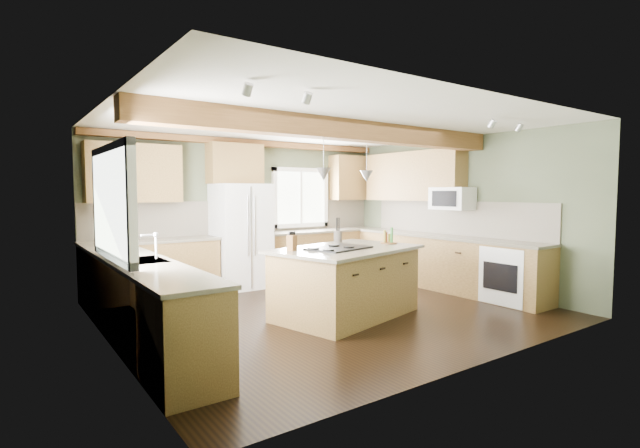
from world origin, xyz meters
TOP-DOWN VIEW (x-y plane):
  - floor at (0.00, 0.00)m, footprint 5.60×5.60m
  - ceiling at (0.00, 0.00)m, footprint 5.60×5.60m
  - wall_back at (0.00, 2.50)m, footprint 5.60×0.00m
  - wall_left at (-2.80, 0.00)m, footprint 0.00×5.00m
  - wall_right at (2.80, 0.00)m, footprint 0.00×5.00m
  - ceiling_beam at (0.00, -0.36)m, footprint 5.55×0.26m
  - soffit_trim at (0.00, 2.40)m, footprint 5.55×0.20m
  - backsplash_back at (0.00, 2.48)m, footprint 5.58×0.03m
  - backsplash_right at (2.78, 0.05)m, footprint 0.03×3.70m
  - base_cab_back_left at (-1.79, 2.20)m, footprint 2.02×0.60m
  - counter_back_left at (-1.79, 2.20)m, footprint 2.06×0.64m
  - base_cab_back_right at (1.49, 2.20)m, footprint 2.62×0.60m
  - counter_back_right at (1.49, 2.20)m, footprint 2.66×0.64m
  - base_cab_left at (-2.50, 0.05)m, footprint 0.60×3.70m
  - counter_left at (-2.50, 0.05)m, footprint 0.64×3.74m
  - base_cab_right at (2.50, 0.05)m, footprint 0.60×3.70m
  - counter_right at (2.50, 0.05)m, footprint 0.64×3.74m
  - upper_cab_back_left at (-1.99, 2.33)m, footprint 1.40×0.35m
  - upper_cab_over_fridge at (-0.30, 2.33)m, footprint 0.96×0.35m
  - upper_cab_right at (2.62, 0.90)m, footprint 0.35×2.20m
  - upper_cab_back_corner at (2.30, 2.33)m, footprint 0.90×0.35m
  - window_left at (-2.78, 0.05)m, footprint 0.04×1.60m
  - window_back at (1.15, 2.48)m, footprint 1.10×0.04m
  - sink at (-2.50, 0.05)m, footprint 0.50×0.65m
  - faucet at (-2.32, 0.05)m, footprint 0.02×0.02m
  - dishwasher at (-2.49, -1.25)m, footprint 0.60×0.60m
  - oven at (2.49, -1.25)m, footprint 0.60×0.72m
  - microwave at (2.58, -0.05)m, footprint 0.40×0.70m
  - pendant_left at (-0.41, -0.48)m, footprint 0.18×0.18m
  - pendant_right at (0.49, -0.25)m, footprint 0.18×0.18m
  - refrigerator at (-0.30, 2.12)m, footprint 0.90×0.74m
  - island at (0.04, -0.36)m, footprint 2.08×1.56m
  - island_top at (0.04, -0.36)m, footprint 2.24×1.71m
  - cooktop at (-0.11, -0.40)m, footprint 0.91×0.72m
  - knife_block at (-0.71, -0.20)m, footprint 0.15×0.13m
  - utensil_crock at (0.37, 0.25)m, footprint 0.13×0.13m
  - bottle_tray at (0.86, -0.32)m, footprint 0.24×0.24m

SIDE VIEW (x-z plane):
  - floor at x=0.00m, z-range 0.00..0.00m
  - dishwasher at x=-2.49m, z-range 0.01..0.85m
  - oven at x=2.49m, z-range 0.01..0.85m
  - base_cab_back_left at x=-1.79m, z-range 0.00..0.88m
  - base_cab_back_right at x=1.49m, z-range 0.00..0.88m
  - base_cab_left at x=-2.50m, z-range 0.00..0.88m
  - base_cab_right at x=2.50m, z-range 0.00..0.88m
  - island at x=0.04m, z-range 0.00..0.88m
  - counter_back_left at x=-1.79m, z-range 0.88..0.92m
  - counter_back_right at x=1.49m, z-range 0.88..0.92m
  - counter_left at x=-2.50m, z-range 0.88..0.92m
  - counter_right at x=2.50m, z-range 0.88..0.92m
  - refrigerator at x=-0.30m, z-range 0.00..1.80m
  - island_top at x=0.04m, z-range 0.88..0.92m
  - sink at x=-2.50m, z-range 0.89..0.92m
  - cooktop at x=-0.11m, z-range 0.92..0.94m
  - utensil_crock at x=0.37m, z-range 0.92..1.09m
  - knife_block at x=-0.71m, z-range 0.92..1.12m
  - bottle_tray at x=0.86m, z-range 0.92..1.14m
  - faucet at x=-2.32m, z-range 0.91..1.19m
  - backsplash_back at x=0.00m, z-range 0.92..1.50m
  - backsplash_right at x=2.78m, z-range 0.92..1.50m
  - wall_back at x=0.00m, z-range -1.50..4.10m
  - wall_left at x=-2.80m, z-range -1.20..3.80m
  - wall_right at x=2.80m, z-range -1.20..3.80m
  - window_back at x=1.15m, z-range 1.05..2.05m
  - window_left at x=-2.78m, z-range 1.02..2.08m
  - microwave at x=2.58m, z-range 1.36..1.74m
  - pendant_left at x=-0.41m, z-range 1.80..1.96m
  - pendant_right at x=0.49m, z-range 1.80..1.96m
  - upper_cab_back_left at x=-1.99m, z-range 1.50..2.40m
  - upper_cab_right at x=2.62m, z-range 1.50..2.40m
  - upper_cab_back_corner at x=2.30m, z-range 1.50..2.40m
  - upper_cab_over_fridge at x=-0.30m, z-range 1.80..2.50m
  - ceiling_beam at x=0.00m, z-range 2.34..2.60m
  - soffit_trim at x=0.00m, z-range 2.49..2.59m
  - ceiling at x=0.00m, z-range 2.60..2.60m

